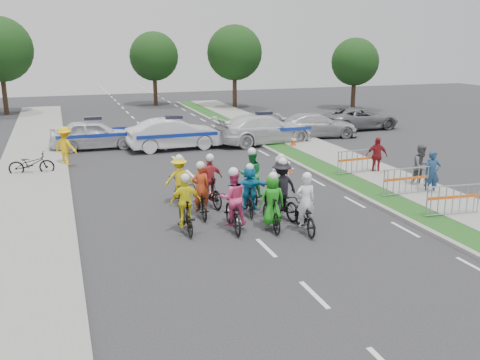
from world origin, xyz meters
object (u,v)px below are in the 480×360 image
object	(u,v)px
rider_1	(272,207)
police_car_1	(174,134)
rider_0	(305,212)
marshal_hiviz	(65,146)
cone_0	(287,165)
rider_2	(233,207)
spectator_1	(421,166)
tree_2	(355,62)
police_car_0	(94,134)
cone_1	(293,142)
police_car_2	(264,129)
rider_4	(281,194)
tree_1	(235,53)
tree_3	(0,49)
tree_4	(154,56)
rider_9	(210,186)
rider_8	(251,182)
parked_bike	(31,164)
civilian_sedan	(317,125)
rider_5	(249,193)
rider_3	(186,210)
barrier_1	(406,183)
rider_10	(179,185)
rider_6	(200,198)
rider_7	(280,184)
barrier_2	(357,163)
spectator_2	(377,156)
barrier_0	(453,202)
spectator_0	(432,173)

from	to	relation	value
rider_1	police_car_1	bearing A→B (deg)	-84.06
rider_0	marshal_hiviz	size ratio (longest dim) A/B	1.06
cone_0	rider_1	bearing A→B (deg)	-117.46
rider_2	spectator_1	bearing A→B (deg)	-160.34
tree_2	police_car_0	bearing A→B (deg)	-155.00
rider_0	cone_1	size ratio (longest dim) A/B	2.73
rider_1	police_car_2	xyz separation A→B (m)	(4.82, 13.00, 0.10)
rider_4	tree_1	bearing A→B (deg)	-116.36
tree_3	tree_4	distance (m)	12.19
cone_0	rider_9	bearing A→B (deg)	-141.88
rider_8	tree_2	size ratio (longest dim) A/B	0.35
parked_bike	tree_4	size ratio (longest dim) A/B	0.30
rider_0	rider_4	bearing A→B (deg)	-77.87
civilian_sedan	spectator_1	bearing A→B (deg)	-176.70
rider_5	tree_3	size ratio (longest dim) A/B	0.24
rider_3	barrier_1	distance (m)	8.58
rider_10	marshal_hiviz	distance (m)	8.39
rider_6	cone_1	xyz separation A→B (m)	(7.63, 9.40, -0.28)
rider_4	rider_8	world-z (taller)	rider_4
rider_9	civilian_sedan	bearing A→B (deg)	-142.25
rider_7	police_car_1	world-z (taller)	rider_7
cone_0	parked_bike	xyz separation A→B (m)	(-10.53, 3.24, 0.15)
police_car_2	tree_2	bearing A→B (deg)	-53.97
civilian_sedan	cone_0	xyz separation A→B (m)	(-5.25, -7.54, -0.36)
cone_1	tree_4	bearing A→B (deg)	99.66
rider_5	civilian_sedan	distance (m)	15.10
police_car_0	cone_1	bearing A→B (deg)	-106.36
police_car_1	barrier_2	xyz separation A→B (m)	(6.21, -8.05, -0.25)
spectator_2	barrier_0	world-z (taller)	spectator_2
marshal_hiviz	rider_5	bearing A→B (deg)	162.11
rider_7	spectator_0	world-z (taller)	rider_7
rider_4	rider_7	world-z (taller)	rider_4
spectator_0	tree_1	size ratio (longest dim) A/B	0.24
barrier_0	tree_4	xyz separation A→B (m)	(-3.70, 33.55, 3.63)
barrier_2	parked_bike	xyz separation A→B (m)	(-13.19, 4.60, -0.07)
barrier_0	parked_bike	bearing A→B (deg)	141.36
spectator_0	tree_1	xyz separation A→B (m)	(1.17, 27.04, 3.70)
rider_6	barrier_0	size ratio (longest dim) A/B	0.94
police_car_0	police_car_1	distance (m)	4.29
rider_3	rider_10	bearing A→B (deg)	-98.39
rider_6	rider_0	bearing A→B (deg)	140.43
rider_0	parked_bike	xyz separation A→B (m)	(-8.09, 10.11, -0.13)
rider_10	barrier_2	distance (m)	8.23
police_car_2	spectator_2	xyz separation A→B (m)	(2.06, -8.05, -0.00)
rider_2	barrier_2	bearing A→B (deg)	-141.43
rider_9	rider_10	size ratio (longest dim) A/B	1.04
rider_6	barrier_2	size ratio (longest dim) A/B	0.94
rider_2	rider_8	distance (m)	2.97
spectator_2	marshal_hiviz	xyz separation A→B (m)	(-12.63, 6.06, 0.09)
rider_0	rider_9	size ratio (longest dim) A/B	1.01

